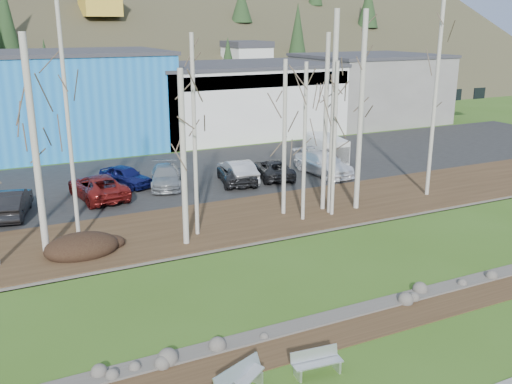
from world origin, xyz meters
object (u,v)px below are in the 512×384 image
car_7 (324,164)px  car_8 (236,173)px  bench_intact (316,362)px  car_4 (126,176)px  car_3 (166,176)px  car_6 (274,169)px  seagull (322,351)px  car_5 (238,171)px  van_white (326,150)px  car_1 (11,203)px  bench_damaged (238,381)px  car_2 (98,187)px

car_7 → car_8: car_7 is taller
bench_intact → car_4: (-0.19, 23.36, 0.42)m
bench_intact → car_8: car_8 is taller
bench_intact → car_3: car_3 is taller
car_6 → car_8: same height
bench_intact → seagull: bearing=54.1°
car_5 → van_white: size_ratio=0.95×
car_8 → seagull: bearing=87.4°
car_1 → car_6: car_1 is taller
car_8 → car_6: bearing=-165.9°
car_4 → van_white: bearing=-28.1°
bench_damaged → car_1: (-4.82, 19.91, 0.51)m
car_7 → van_white: 3.44m
seagull → car_5: size_ratio=0.08×
car_2 → car_8: bearing=169.5°
bench_damaged → car_2: bearing=67.4°
car_7 → car_5: bearing=169.2°
car_2 → car_3: 4.63m
bench_intact → car_4: size_ratio=0.41×
seagull → car_4: car_4 is taller
car_4 → car_6: (9.78, -2.43, -0.03)m
car_6 → car_7: 3.75m
bench_damaged → van_white: size_ratio=0.40×
van_white → car_4: bearing=-171.4°
car_1 → car_2: (5.04, 1.31, -0.03)m
car_6 → car_8: 2.85m
car_1 → car_2: size_ratio=0.87×
bench_intact → car_6: 23.03m
bench_intact → car_7: (13.27, 20.26, 0.51)m
car_8 → car_3: bearing=-1.3°
car_3 → car_5: size_ratio=1.02×
car_6 → van_white: 6.10m
car_4 → car_2: bearing=-165.2°
car_6 → car_7: size_ratio=0.88×
car_2 → car_1: bearing=7.0°
car_1 → car_2: 5.20m
car_7 → car_4: bearing=163.1°
seagull → car_4: size_ratio=0.10×
bench_damaged → car_8: 22.75m
car_3 → van_white: (13.12, 0.84, 0.33)m
car_2 → car_4: car_2 is taller
car_5 → car_6: (2.70, -0.11, -0.11)m
bench_intact → seagull: 1.09m
van_white → car_3: bearing=-166.5°
car_7 → car_3: bearing=166.3°
car_3 → car_5: bearing=3.2°
bench_intact → car_2: size_ratio=0.30×
bench_damaged → car_5: 22.91m
van_white → car_2: bearing=-165.0°
seagull → car_3: (1.47, 21.39, 0.67)m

